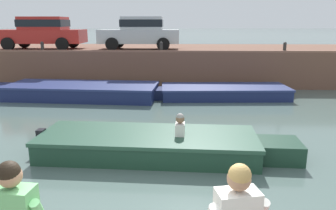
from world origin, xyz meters
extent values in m
plane|color=#4C605B|center=(0.00, 5.66, 0.00)|extent=(400.00, 400.00, 0.00)
cube|color=brown|center=(0.00, 14.33, 0.81)|extent=(60.00, 6.00, 1.63)
cube|color=brown|center=(0.00, 11.45, 1.67)|extent=(60.00, 0.24, 0.08)
cube|color=navy|center=(-3.23, 9.36, 0.24)|extent=(5.87, 2.38, 0.47)
cube|color=navy|center=(-3.23, 9.36, 0.51)|extent=(5.93, 2.44, 0.08)
cube|color=brown|center=(-2.80, 9.33, 0.41)|extent=(0.35, 1.83, 0.06)
cube|color=navy|center=(2.35, 9.64, 0.19)|extent=(4.95, 2.00, 0.38)
cube|color=navy|center=(-0.57, 9.49, 0.19)|extent=(1.02, 1.02, 0.38)
cube|color=navy|center=(2.35, 9.64, 0.42)|extent=(5.01, 2.06, 0.08)
cube|color=brown|center=(2.71, 9.66, 0.32)|extent=(0.32, 1.59, 0.06)
cube|color=#193828|center=(-0.12, 3.70, 0.21)|extent=(4.76, 1.81, 0.42)
cube|color=#193828|center=(2.69, 3.55, 0.21)|extent=(0.98, 0.91, 0.42)
cube|color=#244836|center=(-0.12, 3.70, 0.46)|extent=(4.82, 1.87, 0.08)
cube|color=brown|center=(-0.47, 3.71, 0.36)|extent=(0.31, 1.43, 0.06)
cube|color=black|center=(-2.55, 3.82, 0.31)|extent=(0.17, 0.21, 0.45)
cube|color=silver|center=(0.59, 3.66, 0.54)|extent=(0.22, 0.33, 0.44)
sphere|color=brown|center=(0.59, 3.66, 0.86)|extent=(0.19, 0.19, 0.19)
sphere|color=gray|center=(0.59, 3.66, 0.90)|extent=(0.17, 0.17, 0.17)
cube|color=#B2231E|center=(-6.20, 13.04, 2.25)|extent=(4.15, 1.84, 0.64)
cube|color=#B2231E|center=(-6.04, 13.04, 2.87)|extent=(2.09, 1.57, 0.60)
cube|color=black|center=(-6.04, 13.04, 2.87)|extent=(2.18, 1.61, 0.33)
cylinder|color=black|center=(-7.45, 12.12, 1.93)|extent=(0.60, 0.20, 0.60)
cylinder|color=black|center=(-7.50, 13.88, 1.93)|extent=(0.60, 0.20, 0.60)
cylinder|color=black|center=(-4.91, 12.19, 1.93)|extent=(0.60, 0.20, 0.60)
cylinder|color=black|center=(-4.96, 13.95, 1.93)|extent=(0.60, 0.20, 0.60)
cube|color=#B7BABC|center=(-1.39, 13.04, 2.25)|extent=(3.85, 1.82, 0.64)
cube|color=#B7BABC|center=(-1.24, 13.04, 2.87)|extent=(1.94, 1.58, 0.60)
cube|color=black|center=(-1.24, 13.04, 2.87)|extent=(2.01, 1.61, 0.33)
cylinder|color=black|center=(-2.55, 12.12, 1.93)|extent=(0.60, 0.19, 0.60)
cylinder|color=black|center=(-2.59, 13.91, 1.93)|extent=(0.60, 0.19, 0.60)
cylinder|color=black|center=(-0.19, 12.16, 1.93)|extent=(0.60, 0.19, 0.60)
cylinder|color=black|center=(-0.22, 13.96, 1.93)|extent=(0.60, 0.19, 0.60)
cylinder|color=#2D2B28|center=(-5.60, 11.58, 1.80)|extent=(0.14, 0.14, 0.35)
sphere|color=#2D2B28|center=(-5.60, 11.58, 2.00)|extent=(0.15, 0.15, 0.15)
cylinder|color=#2D2B28|center=(-0.25, 11.58, 1.80)|extent=(0.14, 0.14, 0.35)
sphere|color=#2D2B28|center=(-0.25, 11.58, 2.00)|extent=(0.15, 0.15, 0.15)
cylinder|color=#2D2B28|center=(5.17, 11.58, 1.80)|extent=(0.14, 0.14, 0.35)
sphere|color=#2D2B28|center=(5.17, 11.58, 2.00)|extent=(0.15, 0.15, 0.15)
sphere|color=#A37556|center=(-0.84, -0.65, 1.62)|extent=(0.20, 0.20, 0.20)
sphere|color=black|center=(-0.85, -0.66, 1.66)|extent=(0.19, 0.19, 0.19)
sphere|color=#A37556|center=(1.06, -0.63, 1.62)|extent=(0.20, 0.20, 0.20)
sphere|color=tan|center=(1.06, -0.64, 1.66)|extent=(0.19, 0.19, 0.19)
camera|label=1|loc=(0.56, -3.10, 2.85)|focal=35.00mm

